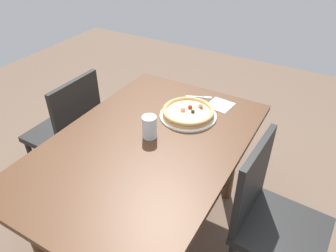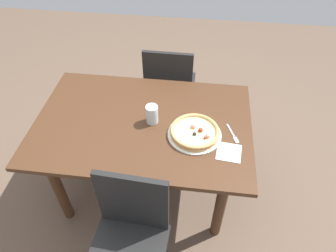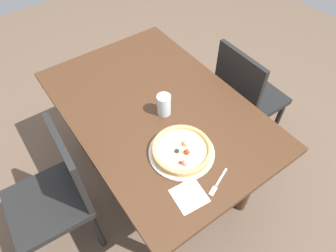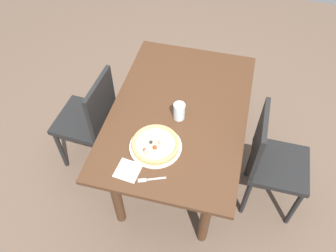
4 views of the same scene
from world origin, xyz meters
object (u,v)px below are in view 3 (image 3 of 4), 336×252
(drinking_glass, at_px, (164,105))
(napkin, at_px, (189,196))
(chair_near, at_px, (245,96))
(plate, at_px, (181,152))
(pizza, at_px, (182,149))
(dining_table, at_px, (157,120))
(chair_far, at_px, (57,194))
(fork, at_px, (217,184))

(drinking_glass, relative_size, napkin, 0.88)
(chair_near, xyz_separation_m, plate, (-0.24, 0.75, 0.23))
(napkin, bearing_deg, chair_near, -62.52)
(pizza, distance_m, drinking_glass, 0.29)
(napkin, bearing_deg, plate, -28.83)
(chair_near, bearing_deg, drinking_glass, -92.07)
(dining_table, distance_m, chair_far, 0.69)
(napkin, bearing_deg, chair_far, 44.05)
(plate, bearing_deg, chair_far, 63.82)
(fork, height_order, drinking_glass, drinking_glass)
(drinking_glass, bearing_deg, napkin, 157.35)
(dining_table, bearing_deg, chair_near, -97.84)
(dining_table, bearing_deg, pizza, 167.30)
(chair_far, distance_m, pizza, 0.72)
(napkin, bearing_deg, pizza, -28.87)
(plate, xyz_separation_m, pizza, (-0.00, 0.00, 0.03))
(dining_table, xyz_separation_m, napkin, (-0.54, 0.19, 0.11))
(chair_far, distance_m, plate, 0.71)
(fork, bearing_deg, dining_table, -116.42)
(chair_far, relative_size, napkin, 6.42)
(plate, height_order, napkin, plate)
(chair_near, height_order, fork, chair_near)
(chair_near, relative_size, napkin, 6.42)
(chair_near, xyz_separation_m, napkin, (-0.45, 0.86, 0.23))
(fork, height_order, napkin, fork)
(plate, height_order, pizza, pizza)
(dining_table, distance_m, pizza, 0.37)
(fork, relative_size, drinking_glass, 1.29)
(plate, bearing_deg, napkin, 151.17)
(chair_far, relative_size, drinking_glass, 7.25)
(chair_near, relative_size, fork, 5.64)
(plate, bearing_deg, drinking_glass, -17.58)
(plate, height_order, drinking_glass, drinking_glass)
(chair_near, xyz_separation_m, drinking_glass, (0.03, 0.66, 0.29))
(napkin, bearing_deg, dining_table, -19.26)
(plate, distance_m, pizza, 0.03)
(pizza, bearing_deg, dining_table, -12.70)
(fork, bearing_deg, drinking_glass, -118.26)
(chair_near, xyz_separation_m, fork, (-0.48, 0.72, 0.23))
(pizza, bearing_deg, fork, -173.31)
(chair_far, xyz_separation_m, plate, (-0.29, -0.60, 0.23))
(dining_table, relative_size, pizza, 4.61)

